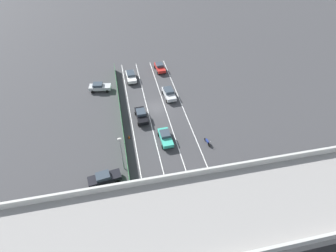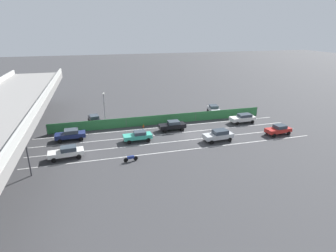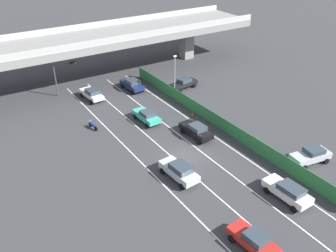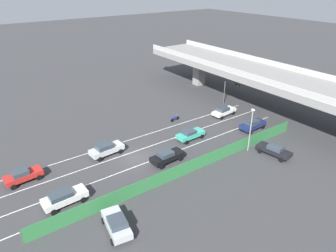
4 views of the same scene
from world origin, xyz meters
The scene contains 20 objects.
ground_plane centered at (0.00, 0.00, 0.00)m, with size 300.00×300.00×0.00m, color #38383A.
lane_line_left_edge centered at (-5.07, 3.68, 0.00)m, with size 0.14×43.37×0.01m, color silver.
lane_line_mid_left centered at (-1.69, 3.68, 0.00)m, with size 0.14×43.37×0.01m, color silver.
lane_line_mid_right centered at (1.69, 3.68, 0.00)m, with size 0.14×43.37×0.01m, color silver.
lane_line_right_edge centered at (5.07, 3.68, 0.00)m, with size 0.14×43.37×0.01m, color silver.
elevated_overpass centered at (0.00, 27.37, 6.11)m, with size 59.63×10.38×7.75m.
green_fence centered at (6.79, 3.68, 0.88)m, with size 0.10×39.47×1.76m.
car_sedan_black centered at (3.17, 2.74, 0.92)m, with size 2.16×4.70×1.67m.
car_taxi_teal centered at (0.04, 9.23, 0.88)m, with size 2.09×4.49×1.60m.
car_hatchback_white centered at (3.55, -11.03, 0.94)m, with size 2.17×4.75×1.67m.
car_sedan_silver centered at (-3.16, -2.95, 0.97)m, with size 2.31×4.77×1.77m.
car_sedan_white centered at (-3.28, 19.53, 0.90)m, with size 2.26×4.76×1.63m.
car_sedan_red centered at (-3.35, -13.66, 0.90)m, with size 2.22×4.40×1.64m.
car_sedan_navy centered at (3.28, 19.39, 0.95)m, with size 2.23×4.67×1.74m.
motorcycle centered at (-6.56, 11.32, 0.46)m, with size 0.60×1.94×0.93m.
parked_wagon_silver centered at (10.33, -8.24, 0.93)m, with size 4.63×2.58×1.69m.
parked_sedan_dark centered at (10.29, 15.62, 0.87)m, with size 4.87×2.49×1.58m.
traffic_light centered at (-5.90, 23.37, 3.53)m, with size 3.48×0.42×4.92m.
street_lamp centered at (7.34, 13.77, 3.92)m, with size 0.60×0.36×6.36m.
traffic_cone centered at (5.94, 7.30, 0.31)m, with size 0.47×0.47×0.67m.
Camera 4 is at (31.21, -17.13, 22.18)m, focal length 32.85 mm.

